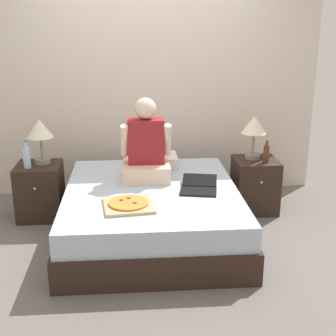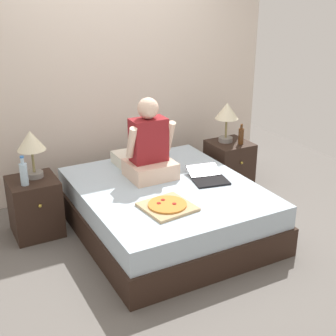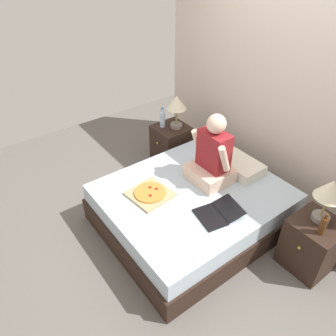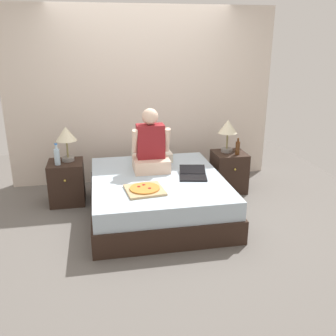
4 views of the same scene
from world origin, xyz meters
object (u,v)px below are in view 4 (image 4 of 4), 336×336
nightstand_left (67,182)px  beer_bottle (238,148)px  laptop (193,175)px  nightstand_right (229,172)px  person_seated (151,148)px  pizza_box (145,189)px  lamp_on_left_nightstand (66,136)px  water_bottle (57,156)px  lamp_on_right_nightstand (228,129)px  bed (158,195)px

nightstand_left → beer_bottle: beer_bottle is taller
beer_bottle → laptop: beer_bottle is taller
nightstand_right → beer_bottle: bearing=-55.0°
person_seated → laptop: person_seated is taller
laptop → pizza_box: 0.72m
lamp_on_left_nightstand → water_bottle: bearing=-130.6°
lamp_on_left_nightstand → lamp_on_right_nightstand: (2.15, 0.00, 0.00)m
nightstand_right → lamp_on_right_nightstand: (-0.03, 0.05, 0.60)m
water_bottle → nightstand_right: (2.30, 0.09, -0.39)m
beer_bottle → laptop: (-0.76, -0.52, -0.15)m
nightstand_left → lamp_on_right_nightstand: (2.19, 0.05, 0.60)m
bed → nightstand_left: nightstand_left is taller
nightstand_right → lamp_on_right_nightstand: 0.61m
water_bottle → laptop: 1.71m
nightstand_left → person_seated: size_ratio=0.71×
bed → nightstand_left: size_ratio=3.36×
person_seated → pizza_box: person_seated is taller
water_bottle → lamp_on_right_nightstand: 2.28m
bed → person_seated: size_ratio=2.39×
nightstand_left → nightstand_right: bearing=0.0°
lamp_on_right_nightstand → lamp_on_left_nightstand: bearing=180.0°
bed → beer_bottle: (1.18, 0.45, 0.42)m
lamp_on_left_nightstand → laptop: 1.68m
lamp_on_right_nightstand → beer_bottle: (0.10, -0.15, -0.23)m
nightstand_left → water_bottle: (-0.08, -0.09, 0.39)m
lamp_on_left_nightstand → person_seated: 1.09m
water_bottle → person_seated: bearing=-9.1°
bed → water_bottle: size_ratio=6.77×
lamp_on_left_nightstand → water_bottle: 0.28m
nightstand_left → lamp_on_right_nightstand: bearing=1.3°
nightstand_right → water_bottle: bearing=-177.8°
nightstand_right → laptop: (-0.69, -0.62, 0.22)m
beer_bottle → lamp_on_right_nightstand: bearing=123.7°
nightstand_right → pizza_box: 1.64m
nightstand_right → person_seated: 1.28m
water_bottle → nightstand_left: bearing=48.3°
bed → pizza_box: pizza_box is taller
lamp_on_left_nightstand → water_bottle: size_ratio=1.63×
lamp_on_right_nightstand → person_seated: bearing=-163.7°
nightstand_right → nightstand_left: bearing=180.0°
lamp_on_left_nightstand → pizza_box: size_ratio=1.02×
water_bottle → nightstand_right: size_ratio=0.50×
pizza_box → water_bottle: bearing=138.5°
beer_bottle → laptop: bearing=-145.5°
nightstand_right → lamp_on_right_nightstand: bearing=120.9°
lamp_on_right_nightstand → person_seated: person_seated is taller
pizza_box → beer_bottle: bearing=31.8°
nightstand_left → beer_bottle: (2.29, -0.10, 0.37)m
person_seated → pizza_box: size_ratio=1.76×
water_bottle → bed: bearing=-21.2°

